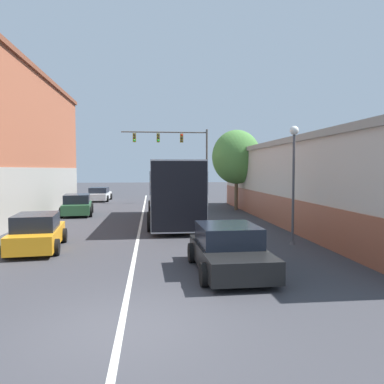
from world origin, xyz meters
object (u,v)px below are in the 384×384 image
Objects in this scene: bus at (173,188)px; parked_car_left_near at (77,205)px; parked_car_left_mid at (37,233)px; street_lamp at (294,170)px; hatchback_foreground at (229,250)px; traffic_signal_gantry at (179,148)px; street_tree_near at (236,157)px; parked_car_left_far at (99,194)px.

parked_car_left_near is at bearing 58.20° from bus.
bus is 2.59× the size of parked_car_left_mid.
street_lamp reaches higher than parked_car_left_mid.
hatchback_foreground is 5.61m from street_lamp.
parked_car_left_mid is (-5.64, -7.05, -1.32)m from bus.
traffic_signal_gantry is (7.55, 8.62, 4.35)m from parked_car_left_near.
traffic_signal_gantry is (6.95, 19.55, 4.36)m from parked_car_left_mid.
bus reaches higher than parked_car_left_near.
street_tree_near is (4.04, 16.63, 3.35)m from hatchback_foreground.
street_tree_near is (11.36, 1.91, 3.34)m from parked_car_left_near.
street_lamp is 0.80× the size of street_tree_near.
hatchback_foreground is 1.01× the size of parked_car_left_near.
street_tree_near is at bearing -60.39° from traffic_signal_gantry.
traffic_signal_gantry is at bearing 119.61° from street_tree_near.
traffic_signal_gantry is (0.23, 23.33, 4.36)m from hatchback_foreground.
parked_car_left_mid is 10.45m from street_lamp.
parked_car_left_far is at bearing 14.49° from hatchback_foreground.
bus is at bearing -45.11° from parked_car_left_mid.
hatchback_foreground is 0.94× the size of parked_car_left_far.
street_lamp reaches higher than parked_car_left_far.
bus is 1.76× the size of street_tree_near.
parked_car_left_far is (-7.40, 26.22, -0.03)m from hatchback_foreground.
parked_car_left_far is 15.31m from street_tree_near.
traffic_signal_gantry is (7.63, -2.88, 4.39)m from parked_car_left_far.
hatchback_foreground is at bearing -132.97° from street_lamp.
bus is at bearing -156.93° from parked_car_left_far.
street_tree_near is at bearing 87.38° from street_lamp.
parked_car_left_near is 15.58m from street_lamp.
traffic_signal_gantry is at bearing -1.84° from hatchback_foreground.
street_tree_near reaches higher than bus.
parked_car_left_near is 0.93× the size of parked_car_left_far.
parked_car_left_near is 0.87× the size of street_lamp.
traffic_signal_gantry reaches higher than bus.
bus reaches higher than parked_car_left_mid.
bus is 2.53× the size of parked_car_left_near.
parked_car_left_near reaches higher than parked_car_left_mid.
parked_car_left_near is at bearing -178.84° from parked_car_left_far.
street_tree_near is at bearing -46.41° from parked_car_left_mid.
street_tree_near reaches higher than parked_car_left_near.
parked_car_left_mid is at bearing 59.36° from hatchback_foreground.
bus is 9.12m from parked_car_left_mid.
traffic_signal_gantry is (1.31, 12.50, 3.04)m from bus.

